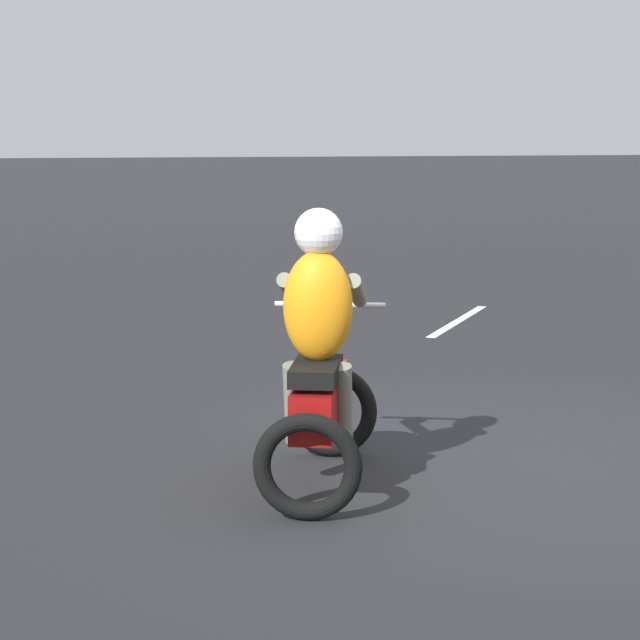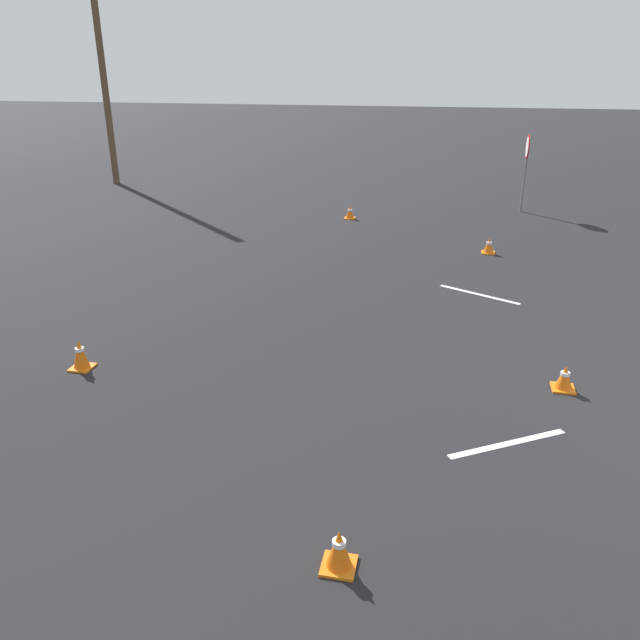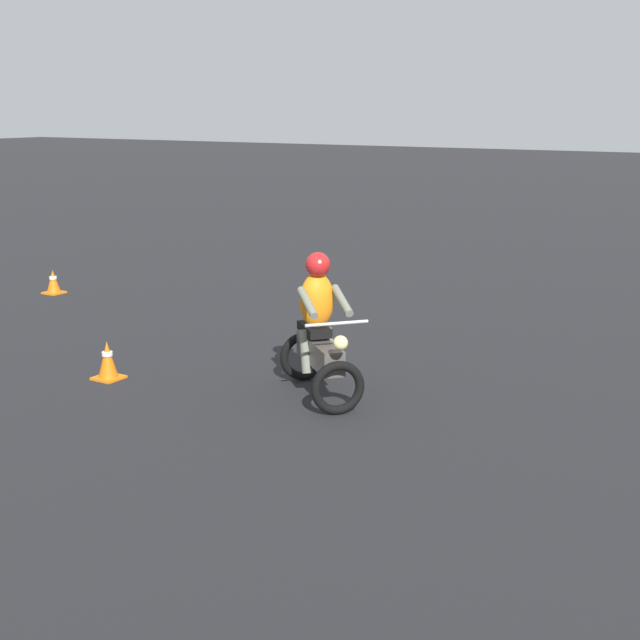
# 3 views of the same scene
# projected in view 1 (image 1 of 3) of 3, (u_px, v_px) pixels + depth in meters

# --- Properties ---
(ground_plane) EXTENTS (120.00, 120.00, 0.00)m
(ground_plane) POSITION_uv_depth(u_px,v_px,m) (519.00, 468.00, 7.78)
(ground_plane) COLOR black
(motorcycle_rider_foreground) EXTENTS (0.97, 1.56, 1.66)m
(motorcycle_rider_foreground) POSITION_uv_depth(u_px,v_px,m) (319.00, 367.00, 7.27)
(motorcycle_rider_foreground) COLOR black
(motorcycle_rider_foreground) RESTS_ON ground
(lane_stripe_sw) EXTENTS (1.18, 1.95, 0.01)m
(lane_stripe_sw) POSITION_uv_depth(u_px,v_px,m) (458.00, 321.00, 13.37)
(lane_stripe_sw) COLOR silver
(lane_stripe_sw) RESTS_ON ground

